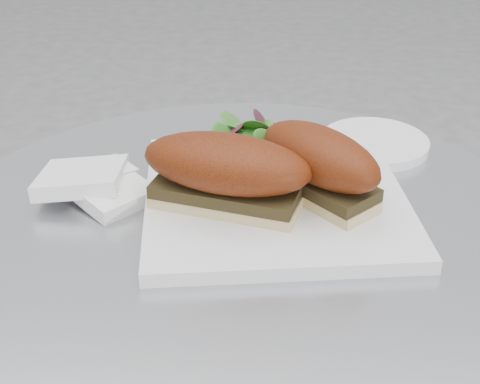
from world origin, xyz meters
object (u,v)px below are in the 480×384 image
Objects in this scene: plate at (275,197)px; sandwich_left at (226,171)px; sandwich_right at (319,163)px; saucer at (374,143)px.

sandwich_left reaches higher than plate.
sandwich_left is 1.22× the size of sandwich_right.
sandwich_right is (0.05, -0.01, 0.05)m from plate.
saucer is (0.13, 0.15, -0.00)m from plate.
plate is 0.20m from saucer.
plate is at bearing -145.28° from sandwich_right.
sandwich_left is at bearing -120.54° from sandwich_right.
plate is 0.07m from sandwich_right.
sandwich_right reaches higher than saucer.
plate is 1.45× the size of sandwich_left.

